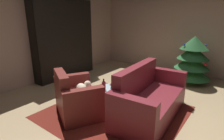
% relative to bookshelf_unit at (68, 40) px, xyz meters
% --- Properties ---
extents(ground_plane, '(7.70, 7.70, 0.00)m').
position_rel_bookshelf_unit_xyz_m(ground_plane, '(2.66, -0.85, -1.08)').
color(ground_plane, tan).
extents(wall_back, '(5.88, 0.06, 2.62)m').
position_rel_bookshelf_unit_xyz_m(wall_back, '(2.66, 2.39, 0.23)').
color(wall_back, tan).
rests_on(wall_back, ground).
extents(wall_left, '(0.06, 6.54, 2.62)m').
position_rel_bookshelf_unit_xyz_m(wall_left, '(-0.25, -0.85, 0.23)').
color(wall_left, tan).
rests_on(wall_left, ground).
extents(area_rug, '(2.38, 2.29, 0.01)m').
position_rel_bookshelf_unit_xyz_m(area_rug, '(2.46, -1.01, -1.08)').
color(area_rug, maroon).
rests_on(area_rug, ground).
extents(bookshelf_unit, '(0.36, 1.94, 2.24)m').
position_rel_bookshelf_unit_xyz_m(bookshelf_unit, '(0.00, 0.00, 0.00)').
color(bookshelf_unit, black).
rests_on(bookshelf_unit, ground).
extents(armchair_red, '(1.20, 1.08, 0.84)m').
position_rel_bookshelf_unit_xyz_m(armchair_red, '(1.91, -1.47, -0.78)').
color(armchair_red, maroon).
rests_on(armchair_red, ground).
extents(couch_red, '(0.91, 1.86, 0.92)m').
position_rel_bookshelf_unit_xyz_m(couch_red, '(3.01, -0.72, -0.77)').
color(couch_red, maroon).
rests_on(couch_red, ground).
extents(coffee_table, '(0.67, 0.67, 0.40)m').
position_rel_bookshelf_unit_xyz_m(coffee_table, '(2.33, -0.90, -0.72)').
color(coffee_table, black).
rests_on(coffee_table, ground).
extents(book_stack_on_table, '(0.21, 0.14, 0.11)m').
position_rel_bookshelf_unit_xyz_m(book_stack_on_table, '(2.36, -0.85, -0.62)').
color(book_stack_on_table, '#34498B').
rests_on(book_stack_on_table, coffee_table).
extents(bottle_on_table, '(0.07, 0.07, 0.23)m').
position_rel_bookshelf_unit_xyz_m(bottle_on_table, '(2.21, -1.03, -0.59)').
color(bottle_on_table, '#5C1F1F').
rests_on(bottle_on_table, coffee_table).
extents(decorated_tree, '(1.00, 1.00, 1.28)m').
position_rel_bookshelf_unit_xyz_m(decorated_tree, '(3.16, 1.55, -0.44)').
color(decorated_tree, brown).
rests_on(decorated_tree, ground).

